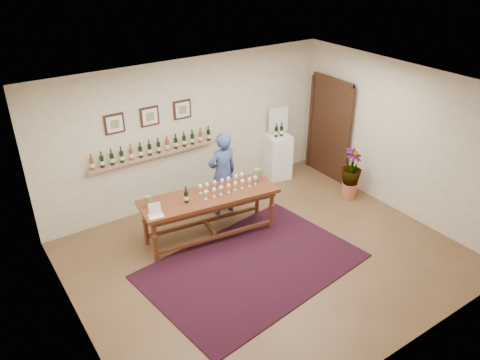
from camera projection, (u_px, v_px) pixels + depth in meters
ground at (267, 257)px, 7.74m from camera, size 6.00×6.00×0.00m
room_shell at (296, 132)px, 9.62m from camera, size 6.00×6.00×6.00m
rug at (253, 266)px, 7.53m from camera, size 3.61×2.65×0.02m
tasting_table at (210, 201)px, 7.95m from camera, size 2.44×1.05×0.84m
table_glasses at (225, 185)px, 8.00m from camera, size 1.31×0.34×0.18m
table_bottles at (185, 193)px, 7.63m from camera, size 0.29×0.17×0.30m
pitcher_left at (149, 201)px, 7.50m from camera, size 0.13×0.13×0.20m
pitcher_right at (257, 175)px, 8.28m from camera, size 0.16×0.16×0.24m
menu_card at (155, 209)px, 7.27m from camera, size 0.26×0.21×0.21m
display_pedestal at (278, 156)px, 10.09m from camera, size 0.58×0.58×0.97m
pedestal_bottles at (279, 129)px, 9.74m from camera, size 0.32×0.15×0.31m
info_sign at (278, 120)px, 9.85m from camera, size 0.43×0.12×0.60m
potted_plant at (351, 174)px, 9.23m from camera, size 0.63×0.63×0.92m
person at (222, 174)px, 8.64m from camera, size 0.60×0.40×1.63m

